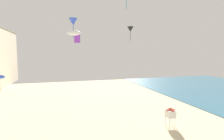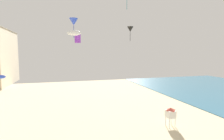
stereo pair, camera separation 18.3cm
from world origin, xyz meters
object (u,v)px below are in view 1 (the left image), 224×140
Objects in this scene: kite_blue_delta at (73,22)px; kite_blue_parafoil at (0,77)px; kite_white_parafoil at (74,33)px; kite_black_delta at (130,29)px; kite_purple_box at (77,38)px; lifeguard_stand at (170,113)px.

kite_blue_delta reaches higher than kite_blue_parafoil.
kite_white_parafoil is at bearing -93.42° from kite_blue_delta.
kite_white_parafoil is (-0.39, -6.48, -2.97)m from kite_blue_delta.
kite_white_parafoil is (-6.13, 10.06, 0.53)m from kite_black_delta.
kite_black_delta is 0.75× the size of kite_white_parafoil.
kite_black_delta is at bearing -69.44° from kite_purple_box.
kite_blue_delta is 2.35× the size of kite_blue_parafoil.
kite_purple_box reaches higher than kite_blue_parafoil.
lifeguard_stand is 21.22m from kite_purple_box.
lifeguard_stand is 19.66m from kite_white_parafoil.
kite_black_delta is 1.05× the size of kite_blue_parafoil.
lifeguard_stand is 12.44m from kite_black_delta.
kite_white_parafoil is 1.40× the size of kite_purple_box.
kite_blue_parafoil is 15.36m from kite_purple_box.
kite_blue_parafoil is at bearing 170.98° from lifeguard_stand.
lifeguard_stand is at bearing -52.63° from kite_purple_box.
kite_purple_box is (-11.03, 14.44, 10.95)m from lifeguard_stand.
kite_white_parafoil is (-11.93, 10.54, 11.53)m from lifeguard_stand.
kite_purple_box is at bearing 150.04° from lifeguard_stand.
lifeguard_stand is at bearing -41.46° from kite_white_parafoil.
kite_black_delta is 14.91m from kite_purple_box.
kite_black_delta is at bearing -162.07° from lifeguard_stand.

